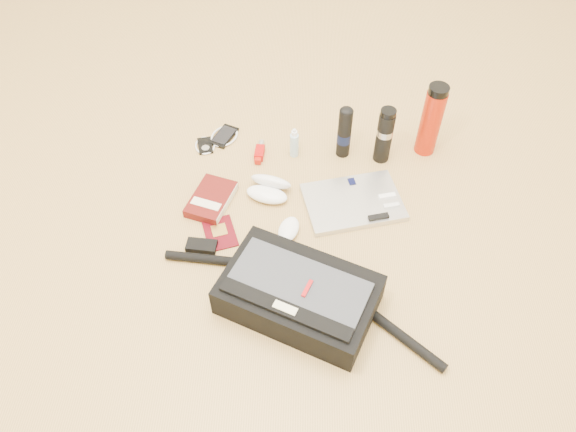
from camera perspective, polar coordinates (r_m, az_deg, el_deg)
The scene contains 14 objects.
ground at distance 1.84m, azimuth 1.13°, elevation -2.72°, with size 4.00×4.00×0.00m, color tan.
messenger_bag at distance 1.66m, azimuth 1.02°, elevation -7.95°, with size 0.85×0.44×0.13m.
laptop at distance 1.95m, azimuth 6.67°, elevation 1.40°, with size 0.37×0.30×0.03m.
book at distance 1.95m, azimuth -7.78°, elevation 1.68°, with size 0.17×0.22×0.03m.
passport at distance 1.87m, azimuth -6.93°, elevation -1.72°, with size 0.14×0.16×0.01m.
mouse at distance 1.85m, azimuth 0.06°, elevation -1.38°, with size 0.09×0.12×0.04m.
sunglasses_case at distance 1.95m, azimuth -1.95°, elevation 2.84°, with size 0.18×0.16×0.09m.
ipod at distance 2.16m, azimuth -8.42°, elevation 7.09°, with size 0.09×0.10×0.01m.
phone at distance 2.19m, azimuth -6.49°, elevation 8.07°, with size 0.13×0.14×0.01m.
inhaler at distance 2.10m, azimuth -2.89°, elevation 6.51°, with size 0.04×0.11×0.03m.
spray_bottle at distance 2.08m, azimuth 0.64°, elevation 7.33°, with size 0.03×0.03×0.12m.
aerosol_can at distance 2.06m, azimuth 5.76°, elevation 8.50°, with size 0.06×0.06×0.22m.
thermos_black at distance 2.05m, azimuth 9.78°, elevation 8.10°, with size 0.07×0.07×0.23m.
thermos_red at distance 2.10m, azimuth 14.34°, elevation 9.41°, with size 0.08×0.08×0.29m.
Camera 1 is at (0.00, -1.11, 1.47)m, focal length 35.00 mm.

